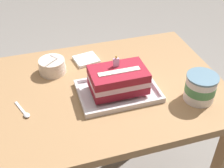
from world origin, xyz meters
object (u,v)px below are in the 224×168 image
at_px(ice_cream_tub, 200,88).
at_px(serving_spoon_near_tray, 25,113).
at_px(foil_tray, 118,92).
at_px(bowl_stack, 52,66).
at_px(napkin_pile, 86,60).
at_px(birthday_cake, 118,80).

xyz_separation_m(ice_cream_tub, serving_spoon_near_tray, (-0.70, 0.11, -0.05)).
distance_m(foil_tray, bowl_stack, 0.34).
distance_m(bowl_stack, ice_cream_tub, 0.67).
xyz_separation_m(foil_tray, bowl_stack, (-0.24, 0.24, 0.03)).
distance_m(ice_cream_tub, serving_spoon_near_tray, 0.71).
height_order(bowl_stack, napkin_pile, bowl_stack).
bearing_deg(birthday_cake, bowl_stack, 135.56).
bearing_deg(napkin_pile, bowl_stack, -165.05).
relative_size(birthday_cake, napkin_pile, 1.83).
relative_size(foil_tray, napkin_pile, 2.66).
xyz_separation_m(foil_tray, birthday_cake, (0.00, 0.00, 0.07)).
bearing_deg(serving_spoon_near_tray, bowl_stack, 60.66).
xyz_separation_m(foil_tray, serving_spoon_near_tray, (-0.39, -0.02, -0.00)).
distance_m(birthday_cake, ice_cream_tub, 0.34).
bearing_deg(napkin_pile, ice_cream_tub, -47.60).
distance_m(bowl_stack, serving_spoon_near_tray, 0.30).
distance_m(foil_tray, birthday_cake, 0.07).
xyz_separation_m(bowl_stack, serving_spoon_near_tray, (-0.14, -0.26, -0.03)).
relative_size(bowl_stack, napkin_pile, 0.99).
relative_size(foil_tray, bowl_stack, 2.69).
relative_size(foil_tray, birthday_cake, 1.45).
bearing_deg(serving_spoon_near_tray, foil_tray, 2.76).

